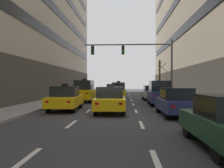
{
  "coord_description": "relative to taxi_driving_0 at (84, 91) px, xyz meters",
  "views": [
    {
      "loc": [
        0.86,
        -13.57,
        1.95
      ],
      "look_at": [
        -0.68,
        13.95,
        1.82
      ],
      "focal_mm": 36.15,
      "sensor_mm": 36.0,
      "label": 1
    }
  ],
  "objects": [
    {
      "name": "ground_plane",
      "position": [
        3.29,
        -9.55,
        -1.11
      ],
      "size": [
        120.0,
        120.0,
        0.0
      ],
      "primitive_type": "plane",
      "color": "#38383D"
    },
    {
      "name": "sidewalk_left",
      "position": [
        -3.26,
        -9.55,
        -1.04
      ],
      "size": [
        3.18,
        80.0,
        0.14
      ],
      "primitive_type": "cube",
      "color": "gray",
      "rests_on": "ground"
    },
    {
      "name": "sidewalk_right",
      "position": [
        9.84,
        -9.55,
        -1.04
      ],
      "size": [
        3.18,
        80.0,
        0.14
      ],
      "primitive_type": "cube",
      "color": "gray",
      "rests_on": "ground"
    },
    {
      "name": "lane_stripe_l1_s2",
      "position": [
        1.64,
        -17.55,
        -1.1
      ],
      "size": [
        0.16,
        2.0,
        0.01
      ],
      "primitive_type": "cube",
      "color": "silver",
      "rests_on": "ground"
    },
    {
      "name": "lane_stripe_l1_s3",
      "position": [
        1.64,
        -12.55,
        -1.1
      ],
      "size": [
        0.16,
        2.0,
        0.01
      ],
      "primitive_type": "cube",
      "color": "silver",
      "rests_on": "ground"
    },
    {
      "name": "lane_stripe_l1_s4",
      "position": [
        1.64,
        -7.55,
        -1.1
      ],
      "size": [
        0.16,
        2.0,
        0.01
      ],
      "primitive_type": "cube",
      "color": "silver",
      "rests_on": "ground"
    },
    {
      "name": "lane_stripe_l1_s5",
      "position": [
        1.64,
        -2.55,
        -1.1
      ],
      "size": [
        0.16,
        2.0,
        0.01
      ],
      "primitive_type": "cube",
      "color": "silver",
      "rests_on": "ground"
    },
    {
      "name": "lane_stripe_l1_s6",
      "position": [
        1.64,
        2.45,
        -1.1
      ],
      "size": [
        0.16,
        2.0,
        0.01
      ],
      "primitive_type": "cube",
      "color": "silver",
      "rests_on": "ground"
    },
    {
      "name": "lane_stripe_l1_s7",
      "position": [
        1.64,
        7.45,
        -1.1
      ],
      "size": [
        0.16,
        2.0,
        0.01
      ],
      "primitive_type": "cube",
      "color": "silver",
      "rests_on": "ground"
    },
    {
      "name": "lane_stripe_l1_s8",
      "position": [
        1.64,
        12.45,
        -1.1
      ],
      "size": [
        0.16,
        2.0,
        0.01
      ],
      "primitive_type": "cube",
      "color": "silver",
      "rests_on": "ground"
    },
    {
      "name": "lane_stripe_l1_s9",
      "position": [
        1.64,
        17.45,
        -1.1
      ],
      "size": [
        0.16,
        2.0,
        0.01
      ],
      "primitive_type": "cube",
      "color": "silver",
      "rests_on": "ground"
    },
    {
      "name": "lane_stripe_l1_s10",
      "position": [
        1.64,
        22.45,
        -1.1
      ],
      "size": [
        0.16,
        2.0,
        0.01
      ],
      "primitive_type": "cube",
      "color": "silver",
      "rests_on": "ground"
    },
    {
      "name": "lane_stripe_l2_s2",
      "position": [
        4.95,
        -17.55,
        -1.1
      ],
      "size": [
        0.16,
        2.0,
        0.01
      ],
      "primitive_type": "cube",
      "color": "silver",
      "rests_on": "ground"
    },
    {
      "name": "lane_stripe_l2_s3",
      "position": [
        4.95,
        -12.55,
        -1.1
      ],
      "size": [
        0.16,
        2.0,
        0.01
      ],
      "primitive_type": "cube",
      "color": "silver",
      "rests_on": "ground"
    },
    {
      "name": "lane_stripe_l2_s4",
      "position": [
        4.95,
        -7.55,
        -1.1
      ],
      "size": [
        0.16,
        2.0,
        0.01
      ],
      "primitive_type": "cube",
      "color": "silver",
      "rests_on": "ground"
    },
    {
      "name": "lane_stripe_l2_s5",
      "position": [
        4.95,
        -2.55,
        -1.1
      ],
      "size": [
        0.16,
        2.0,
        0.01
      ],
      "primitive_type": "cube",
      "color": "silver",
      "rests_on": "ground"
    },
    {
      "name": "lane_stripe_l2_s6",
      "position": [
        4.95,
        2.45,
        -1.1
      ],
      "size": [
        0.16,
        2.0,
        0.01
      ],
      "primitive_type": "cube",
      "color": "silver",
      "rests_on": "ground"
    },
    {
      "name": "lane_stripe_l2_s7",
      "position": [
        4.95,
        7.45,
        -1.1
      ],
      "size": [
        0.16,
        2.0,
        0.01
      ],
      "primitive_type": "cube",
      "color": "silver",
      "rests_on": "ground"
    },
    {
      "name": "lane_stripe_l2_s8",
      "position": [
        4.95,
        12.45,
        -1.1
      ],
      "size": [
        0.16,
        2.0,
        0.01
      ],
      "primitive_type": "cube",
      "color": "silver",
      "rests_on": "ground"
    },
    {
      "name": "lane_stripe_l2_s9",
      "position": [
        4.95,
        17.45,
        -1.1
      ],
      "size": [
        0.16,
        2.0,
        0.01
      ],
      "primitive_type": "cube",
      "color": "silver",
      "rests_on": "ground"
    },
    {
      "name": "lane_stripe_l2_s10",
      "position": [
        4.95,
        22.45,
        -1.1
      ],
      "size": [
        0.16,
        2.0,
        0.01
      ],
      "primitive_type": "cube",
      "color": "silver",
      "rests_on": "ground"
    },
    {
      "name": "taxi_driving_0",
      "position": [
        0.0,
        0.0,
        0.0
      ],
      "size": [
        1.93,
        4.6,
        2.41
      ],
      "color": "black",
      "rests_on": "ground"
    },
    {
      "name": "taxi_driving_1",
      "position": [
        3.22,
        -8.36,
        -0.27
      ],
      "size": [
        2.01,
        4.58,
        1.89
      ],
      "color": "black",
      "rests_on": "ground"
    },
    {
      "name": "taxi_driving_2",
      "position": [
        3.24,
        10.21,
        -0.27
      ],
      "size": [
        2.05,
        4.59,
        1.88
      ],
      "color": "black",
      "rests_on": "ground"
    },
    {
      "name": "taxi_driving_3",
      "position": [
        -0.03,
        -7.32,
        -0.26
      ],
      "size": [
        2.1,
        4.65,
        1.9
      ],
      "color": "black",
      "rests_on": "ground"
    },
    {
      "name": "taxi_driving_4",
      "position": [
        3.42,
        4.24,
        -0.1
      ],
      "size": [
        1.78,
        4.19,
        2.19
      ],
      "color": "black",
      "rests_on": "ground"
    },
    {
      "name": "car_parked_1",
      "position": [
        7.21,
        -9.54,
        -0.29
      ],
      "size": [
        1.93,
        4.46,
        1.66
      ],
      "color": "black",
      "rests_on": "ground"
    },
    {
      "name": "car_parked_2",
      "position": [
        7.2,
        -3.21,
        -0.04
      ],
      "size": [
        1.95,
        4.47,
        2.14
      ],
      "color": "black",
      "rests_on": "ground"
    },
    {
      "name": "car_parked_3",
      "position": [
        7.21,
        2.83,
        -0.29
      ],
      "size": [
        1.93,
        4.47,
        1.67
      ],
      "color": "black",
      "rests_on": "ground"
    },
    {
      "name": "traffic_signal_0",
      "position": [
        5.63,
        -1.36,
        3.31
      ],
      "size": [
        8.54,
        0.34,
        5.98
      ],
      "color": "#4C4C51",
      "rests_on": "sidewalk_right"
    },
    {
      "name": "street_tree_0",
      "position": [
        9.55,
        11.8,
        1.78
      ],
      "size": [
        1.59,
        2.25,
        5.31
      ],
      "color": "#4C3823",
      "rests_on": "sidewalk_right"
    }
  ]
}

